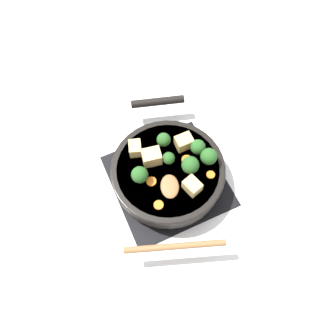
# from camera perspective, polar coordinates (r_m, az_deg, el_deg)

# --- Properties ---
(ground_plane) EXTENTS (2.40, 2.40, 0.00)m
(ground_plane) POSITION_cam_1_polar(r_m,az_deg,el_deg) (0.96, 0.00, -2.24)
(ground_plane) COLOR white
(front_burner_grate) EXTENTS (0.31, 0.31, 0.03)m
(front_burner_grate) POSITION_cam_1_polar(r_m,az_deg,el_deg) (0.95, 0.00, -1.94)
(front_burner_grate) COLOR black
(front_burner_grate) RESTS_ON ground_plane
(skillet_pan) EXTENTS (0.31, 0.41, 0.06)m
(skillet_pan) POSITION_cam_1_polar(r_m,az_deg,el_deg) (0.90, -0.02, -0.60)
(skillet_pan) COLOR black
(skillet_pan) RESTS_ON front_burner_grate
(wooden_spoon) EXTENTS (0.24, 0.24, 0.02)m
(wooden_spoon) POSITION_cam_1_polar(r_m,az_deg,el_deg) (0.82, 0.83, -9.01)
(wooden_spoon) COLOR olive
(wooden_spoon) RESTS_ON skillet_pan
(tofu_cube_center_large) EXTENTS (0.05, 0.04, 0.04)m
(tofu_cube_center_large) POSITION_cam_1_polar(r_m,az_deg,el_deg) (0.90, 2.79, 4.53)
(tofu_cube_center_large) COLOR #DBB770
(tofu_cube_center_large) RESTS_ON skillet_pan
(tofu_cube_near_handle) EXTENTS (0.04, 0.05, 0.03)m
(tofu_cube_near_handle) POSITION_cam_1_polar(r_m,az_deg,el_deg) (0.90, -5.74, 3.44)
(tofu_cube_near_handle) COLOR #DBB770
(tofu_cube_near_handle) RESTS_ON skillet_pan
(tofu_cube_east_chunk) EXTENTS (0.06, 0.05, 0.04)m
(tofu_cube_east_chunk) POSITION_cam_1_polar(r_m,az_deg,el_deg) (0.87, -2.86, 1.94)
(tofu_cube_east_chunk) COLOR #DBB770
(tofu_cube_east_chunk) RESTS_ON skillet_pan
(tofu_cube_west_chunk) EXTENTS (0.05, 0.05, 0.03)m
(tofu_cube_west_chunk) POSITION_cam_1_polar(r_m,az_deg,el_deg) (0.84, 4.24, -3.16)
(tofu_cube_west_chunk) COLOR #DBB770
(tofu_cube_west_chunk) RESTS_ON skillet_pan
(broccoli_floret_near_spoon) EXTENTS (0.05, 0.05, 0.05)m
(broccoli_floret_near_spoon) POSITION_cam_1_polar(r_m,az_deg,el_deg) (0.85, 3.91, 0.51)
(broccoli_floret_near_spoon) COLOR #709956
(broccoli_floret_near_spoon) RESTS_ON skillet_pan
(broccoli_floret_center_top) EXTENTS (0.04, 0.04, 0.05)m
(broccoli_floret_center_top) POSITION_cam_1_polar(r_m,az_deg,el_deg) (0.89, -0.75, 4.93)
(broccoli_floret_center_top) COLOR #709956
(broccoli_floret_center_top) RESTS_ON skillet_pan
(broccoli_floret_east_rim) EXTENTS (0.05, 0.05, 0.05)m
(broccoli_floret_east_rim) POSITION_cam_1_polar(r_m,az_deg,el_deg) (0.87, 7.12, 1.98)
(broccoli_floret_east_rim) COLOR #709956
(broccoli_floret_east_rim) RESTS_ON skillet_pan
(broccoli_floret_west_rim) EXTENTS (0.04, 0.04, 0.05)m
(broccoli_floret_west_rim) POSITION_cam_1_polar(r_m,az_deg,el_deg) (0.85, -5.07, -0.92)
(broccoli_floret_west_rim) COLOR #709956
(broccoli_floret_west_rim) RESTS_ON skillet_pan
(broccoli_floret_north_edge) EXTENTS (0.03, 0.03, 0.04)m
(broccoli_floret_north_edge) POSITION_cam_1_polar(r_m,az_deg,el_deg) (0.87, 0.12, 1.69)
(broccoli_floret_north_edge) COLOR #709956
(broccoli_floret_north_edge) RESTS_ON skillet_pan
(broccoli_floret_south_cluster) EXTENTS (0.04, 0.04, 0.05)m
(broccoli_floret_south_cluster) POSITION_cam_1_polar(r_m,az_deg,el_deg) (0.88, 5.23, 3.64)
(broccoli_floret_south_cluster) COLOR #709956
(broccoli_floret_south_cluster) RESTS_ON skillet_pan
(carrot_slice_orange_thin) EXTENTS (0.02, 0.02, 0.01)m
(carrot_slice_orange_thin) POSITION_cam_1_polar(r_m,az_deg,el_deg) (0.88, 7.44, -1.18)
(carrot_slice_orange_thin) COLOR orange
(carrot_slice_orange_thin) RESTS_ON skillet_pan
(carrot_slice_near_center) EXTENTS (0.03, 0.03, 0.01)m
(carrot_slice_near_center) POSITION_cam_1_polar(r_m,az_deg,el_deg) (0.89, 3.36, 1.30)
(carrot_slice_near_center) COLOR orange
(carrot_slice_near_center) RESTS_ON skillet_pan
(carrot_slice_edge_slice) EXTENTS (0.03, 0.03, 0.01)m
(carrot_slice_edge_slice) POSITION_cam_1_polar(r_m,az_deg,el_deg) (0.84, -1.65, -6.46)
(carrot_slice_edge_slice) COLOR orange
(carrot_slice_edge_slice) RESTS_ON skillet_pan
(carrot_slice_under_broccoli) EXTENTS (0.03, 0.03, 0.01)m
(carrot_slice_under_broccoli) POSITION_cam_1_polar(r_m,az_deg,el_deg) (0.86, -2.92, -2.37)
(carrot_slice_under_broccoli) COLOR orange
(carrot_slice_under_broccoli) RESTS_ON skillet_pan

